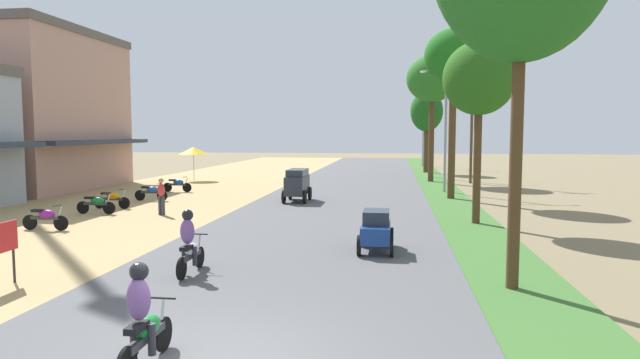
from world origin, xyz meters
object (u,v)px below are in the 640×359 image
(parked_motorbike_fourth, at_px, (151,192))
(streetlamp_far, at_px, (423,121))
(parked_motorbike_second, at_px, (96,203))
(median_tree_second, at_px, (479,80))
(motorbike_foreground_rider, at_px, (143,319))
(pedestrian_on_shoulder, at_px, (161,194))
(streetlamp_near, at_px, (446,121))
(median_tree_fifth, at_px, (427,112))
(car_hatchback_blue, at_px, (376,229))
(car_van_charcoal, at_px, (297,183))
(parked_motorbike_third, at_px, (112,198))
(median_tree_third, at_px, (454,59))
(vendor_umbrella, at_px, (193,151))
(streetlamp_mid, at_px, (433,119))
(motorbike_ahead_second, at_px, (190,244))
(parked_motorbike_nearest, at_px, (46,217))
(median_tree_fourth, at_px, (432,80))
(utility_pole_near, at_px, (472,117))
(parked_motorbike_fifth, at_px, (178,184))

(parked_motorbike_fourth, height_order, streetlamp_far, streetlamp_far)
(parked_motorbike_second, bearing_deg, median_tree_second, -0.65)
(parked_motorbike_fourth, distance_m, motorbike_foreground_rider, 21.37)
(pedestrian_on_shoulder, distance_m, streetlamp_near, 17.59)
(parked_motorbike_second, relative_size, median_tree_fifth, 0.24)
(car_hatchback_blue, bearing_deg, car_van_charcoal, 111.38)
(parked_motorbike_third, bearing_deg, car_van_charcoal, 24.47)
(parked_motorbike_third, relative_size, median_tree_third, 0.20)
(parked_motorbike_third, bearing_deg, vendor_umbrella, 96.50)
(median_tree_second, relative_size, median_tree_third, 0.78)
(streetlamp_mid, bearing_deg, motorbike_ahead_second, -104.47)
(parked_motorbike_nearest, bearing_deg, median_tree_fourth, 55.67)
(parked_motorbike_second, height_order, utility_pole_near, utility_pole_near)
(vendor_umbrella, bearing_deg, streetlamp_far, 48.10)
(median_tree_fourth, xyz_separation_m, streetlamp_far, (0.36, 18.26, -2.59))
(parked_motorbike_nearest, bearing_deg, median_tree_third, 37.35)
(pedestrian_on_shoulder, bearing_deg, streetlamp_near, 40.69)
(parked_motorbike_third, xyz_separation_m, car_van_charcoal, (8.21, 3.74, 0.47))
(streetlamp_far, xyz_separation_m, car_hatchback_blue, (-3.58, -42.71, -4.16))
(median_tree_fifth, relative_size, car_hatchback_blue, 3.68)
(streetlamp_mid, xyz_separation_m, motorbike_ahead_second, (-8.13, -31.50, -3.87))
(median_tree_fifth, xyz_separation_m, motorbike_ahead_second, (-7.95, -37.19, -4.66))
(streetlamp_mid, distance_m, motorbike_ahead_second, 32.76)
(parked_motorbike_second, distance_m, median_tree_fifth, 32.50)
(motorbike_foreground_rider, bearing_deg, streetlamp_far, 82.50)
(parked_motorbike_fourth, distance_m, median_tree_fourth, 21.76)
(streetlamp_near, distance_m, car_van_charcoal, 10.53)
(car_hatchback_blue, bearing_deg, median_tree_second, 56.74)
(parked_motorbike_second, xyz_separation_m, median_tree_fifth, (15.87, 27.92, 4.96))
(streetlamp_far, height_order, motorbike_foreground_rider, streetlamp_far)
(pedestrian_on_shoulder, xyz_separation_m, car_van_charcoal, (5.05, 5.34, 0.06))
(parked_motorbike_second, xyz_separation_m, car_van_charcoal, (8.01, 5.47, 0.47))
(vendor_umbrella, distance_m, median_tree_fourth, 18.44)
(car_van_charcoal, bearing_deg, pedestrian_on_shoulder, -133.39)
(streetlamp_far, relative_size, utility_pole_near, 0.93)
(parked_motorbike_third, relative_size, parked_motorbike_fifth, 1.00)
(median_tree_third, height_order, car_hatchback_blue, median_tree_third)
(parked_motorbike_fourth, relative_size, median_tree_second, 0.25)
(parked_motorbike_nearest, xyz_separation_m, vendor_umbrella, (-2.24, 20.74, 1.75))
(median_tree_third, height_order, streetlamp_near, median_tree_third)
(parked_motorbike_nearest, bearing_deg, parked_motorbike_fourth, 90.01)
(streetlamp_near, height_order, streetlamp_far, streetlamp_far)
(streetlamp_near, relative_size, streetlamp_far, 0.88)
(median_tree_fourth, bearing_deg, utility_pole_near, -9.49)
(median_tree_fourth, xyz_separation_m, motorbike_foreground_rider, (-6.41, -33.15, -6.64))
(median_tree_fourth, bearing_deg, parked_motorbike_fourth, -138.18)
(parked_motorbike_nearest, xyz_separation_m, median_tree_fourth, (15.37, 22.50, 6.94))
(median_tree_fourth, bearing_deg, parked_motorbike_second, -130.25)
(parked_motorbike_second, bearing_deg, vendor_umbrella, 96.53)
(streetlamp_far, height_order, car_hatchback_blue, streetlamp_far)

